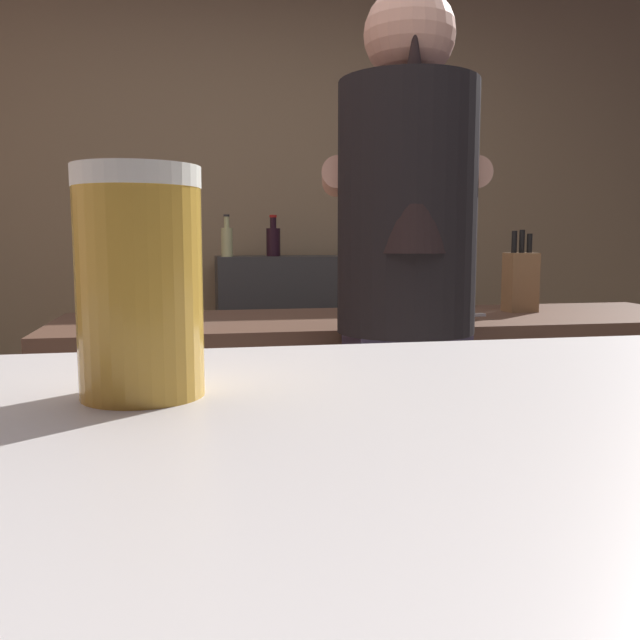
% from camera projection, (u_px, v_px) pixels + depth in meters
% --- Properties ---
extents(wall_back, '(5.20, 0.10, 2.70)m').
position_uv_depth(wall_back, '(243.00, 203.00, 3.52)').
color(wall_back, '#977E5B').
rests_on(wall_back, ground).
extents(prep_counter, '(2.10, 0.60, 0.91)m').
position_uv_depth(prep_counter, '(392.00, 454.00, 2.18)').
color(prep_counter, '#503527').
rests_on(prep_counter, ground).
extents(back_shelf, '(0.79, 0.36, 1.08)m').
position_uv_depth(back_shelf, '(296.00, 362.00, 3.39)').
color(back_shelf, '#393939').
rests_on(back_shelf, ground).
extents(bartender, '(0.48, 0.54, 1.75)m').
position_uv_depth(bartender, '(406.00, 295.00, 1.65)').
color(bartender, '#332A3E').
rests_on(bartender, ground).
extents(knife_block, '(0.10, 0.08, 0.28)m').
position_uv_depth(knife_block, '(520.00, 281.00, 2.26)').
color(knife_block, olive).
rests_on(knife_block, prep_counter).
extents(mixing_bowl, '(0.22, 0.22, 0.06)m').
position_uv_depth(mixing_bowl, '(161.00, 314.00, 1.93)').
color(mixing_bowl, slate).
rests_on(mixing_bowl, prep_counter).
extents(chefs_knife, '(0.24, 0.04, 0.01)m').
position_uv_depth(chefs_knife, '(449.00, 316.00, 2.11)').
color(chefs_knife, silver).
rests_on(chefs_knife, prep_counter).
extents(pint_glass_far, '(0.08, 0.08, 0.14)m').
position_uv_depth(pint_glass_far, '(140.00, 283.00, 0.41)').
color(pint_glass_far, gold).
rests_on(pint_glass_far, bar_counter).
extents(bottle_hot_sauce, '(0.05, 0.05, 0.23)m').
position_uv_depth(bottle_hot_sauce, '(361.00, 238.00, 3.28)').
color(bottle_hot_sauce, '#4E883B').
rests_on(bottle_hot_sauce, back_shelf).
extents(bottle_soy, '(0.07, 0.07, 0.20)m').
position_uv_depth(bottle_soy, '(273.00, 240.00, 3.28)').
color(bottle_soy, black).
rests_on(bottle_soy, back_shelf).
extents(bottle_olive_oil, '(0.05, 0.05, 0.20)m').
position_uv_depth(bottle_olive_oil, '(227.00, 240.00, 3.17)').
color(bottle_olive_oil, '#CACB87').
rests_on(bottle_olive_oil, back_shelf).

